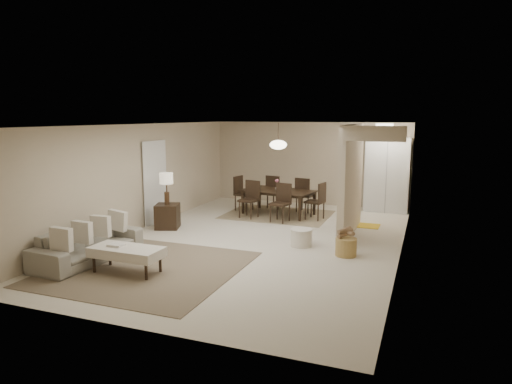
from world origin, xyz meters
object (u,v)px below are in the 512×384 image
at_px(pantry_cabinet, 387,175).
at_px(ottoman_bench, 127,252).
at_px(sofa, 88,244).
at_px(round_pouf, 301,238).
at_px(side_table, 167,216).
at_px(wicker_basket, 346,247).
at_px(dining_table, 278,203).

relative_size(pantry_cabinet, ottoman_bench, 1.64).
xyz_separation_m(sofa, round_pouf, (3.47, 2.37, -0.14)).
bearing_deg(side_table, pantry_cabinet, 39.55).
height_order(pantry_cabinet, wicker_basket, pantry_cabinet).
xyz_separation_m(ottoman_bench, wicker_basket, (3.38, 2.31, -0.19)).
bearing_deg(round_pouf, side_table, 174.53).
bearing_deg(wicker_basket, round_pouf, 160.49).
height_order(round_pouf, wicker_basket, round_pouf).
xyz_separation_m(pantry_cabinet, side_table, (-4.75, -3.92, -0.75)).
bearing_deg(ottoman_bench, side_table, 109.78).
xyz_separation_m(ottoman_bench, round_pouf, (2.39, 2.67, -0.19)).
relative_size(round_pouf, dining_table, 0.24).
distance_m(pantry_cabinet, sofa, 8.21).
bearing_deg(sofa, dining_table, -18.82).
xyz_separation_m(sofa, dining_table, (2.07, 5.07, 0.03)).
height_order(sofa, dining_table, dining_table).
relative_size(sofa, side_table, 3.67).
distance_m(ottoman_bench, wicker_basket, 4.10).
relative_size(side_table, wicker_basket, 1.43).
bearing_deg(sofa, round_pouf, -52.35).
height_order(sofa, round_pouf, sofa).
height_order(sofa, ottoman_bench, sofa).
distance_m(side_table, dining_table, 3.12).
height_order(ottoman_bench, dining_table, dining_table).
relative_size(ottoman_bench, side_table, 2.17).
relative_size(ottoman_bench, wicker_basket, 3.10).
xyz_separation_m(pantry_cabinet, sofa, (-4.80, -6.62, -0.73)).
bearing_deg(dining_table, sofa, -101.22).
height_order(sofa, side_table, sofa).
xyz_separation_m(side_table, dining_table, (2.02, 2.38, 0.05)).
xyz_separation_m(pantry_cabinet, dining_table, (-2.73, -1.54, -0.71)).
height_order(side_table, dining_table, dining_table).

